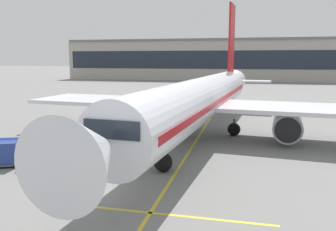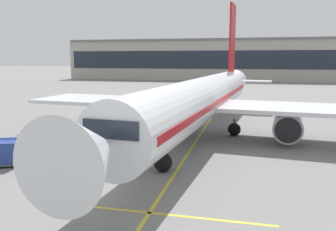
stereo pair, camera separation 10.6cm
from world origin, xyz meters
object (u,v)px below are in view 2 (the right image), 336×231
at_px(baggage_cart_second, 41,150).
at_px(ground_crew_marshaller, 88,138).
at_px(belt_loader, 128,141).
at_px(ground_crew_by_carts, 101,149).
at_px(parked_airplane, 202,99).
at_px(ground_crew_wingwalker, 74,144).
at_px(ground_crew_by_loader, 120,143).
at_px(baggage_cart_third, 4,152).
at_px(safety_cone_engine_keepout, 135,133).
at_px(baggage_cart_lead, 82,148).

bearing_deg(baggage_cart_second, ground_crew_marshaller, 69.83).
relative_size(belt_loader, ground_crew_by_carts, 2.95).
relative_size(parked_airplane, ground_crew_wingwalker, 26.62).
bearing_deg(ground_crew_wingwalker, belt_loader, 29.64).
height_order(parked_airplane, ground_crew_marshaller, parked_airplane).
distance_m(ground_crew_by_loader, ground_crew_wingwalker, 3.55).
bearing_deg(parked_airplane, baggage_cart_second, -130.68).
height_order(ground_crew_by_loader, ground_crew_wingwalker, same).
bearing_deg(baggage_cart_third, ground_crew_by_loader, 31.75).
height_order(baggage_cart_third, ground_crew_by_carts, baggage_cart_third).
bearing_deg(baggage_cart_second, parked_airplane, 49.32).
distance_m(ground_crew_by_carts, ground_crew_wingwalker, 2.98).
distance_m(ground_crew_marshaller, ground_crew_wingwalker, 2.11).
distance_m(belt_loader, safety_cone_engine_keepout, 5.73).
bearing_deg(baggage_cart_third, baggage_cart_lead, 23.32).
distance_m(baggage_cart_lead, baggage_cart_second, 2.92).
bearing_deg(ground_crew_by_loader, baggage_cart_third, -148.25).
bearing_deg(baggage_cart_second, baggage_cart_lead, 22.21).
height_order(belt_loader, baggage_cart_second, belt_loader).
height_order(baggage_cart_lead, baggage_cart_second, same).
distance_m(baggage_cart_lead, baggage_cart_third, 5.41).
bearing_deg(parked_airplane, ground_crew_by_carts, -119.23).
bearing_deg(safety_cone_engine_keepout, belt_loader, -77.18).
relative_size(baggage_cart_second, safety_cone_engine_keepout, 4.41).
height_order(baggage_cart_second, safety_cone_engine_keepout, baggage_cart_second).
distance_m(parked_airplane, baggage_cart_lead, 13.26).
distance_m(ground_crew_wingwalker, safety_cone_engine_keepout, 8.06).
bearing_deg(ground_crew_marshaller, belt_loader, 0.13).
distance_m(belt_loader, baggage_cart_third, 9.10).
xyz_separation_m(ground_crew_by_carts, ground_crew_wingwalker, (-2.78, 1.06, 0.00)).
height_order(baggage_cart_second, baggage_cart_third, same).
relative_size(baggage_cart_second, ground_crew_wingwalker, 1.61).
height_order(ground_crew_by_carts, safety_cone_engine_keepout, ground_crew_by_carts).
bearing_deg(ground_crew_by_carts, belt_loader, 73.91).
relative_size(baggage_cart_lead, ground_crew_marshaller, 1.61).
xyz_separation_m(baggage_cart_second, ground_crew_by_carts, (4.18, 1.15, -0.00)).
bearing_deg(parked_airplane, baggage_cart_lead, -124.81).
distance_m(baggage_cart_third, ground_crew_marshaller, 6.59).
bearing_deg(ground_crew_by_loader, ground_crew_marshaller, 162.58).
relative_size(parked_airplane, baggage_cart_third, 16.51).
xyz_separation_m(parked_airplane, safety_cone_engine_keepout, (-6.29, -1.90, -3.31)).
bearing_deg(ground_crew_by_carts, baggage_cart_third, -161.23).
xyz_separation_m(parked_airplane, baggage_cart_second, (-10.12, -11.77, -2.62)).
bearing_deg(ground_crew_wingwalker, baggage_cart_third, -138.34).
xyz_separation_m(ground_crew_by_loader, ground_crew_by_carts, (-0.59, -2.16, 0.00)).
height_order(belt_loader, ground_crew_by_carts, belt_loader).
bearing_deg(baggage_cart_lead, ground_crew_wingwalker, 139.65).
distance_m(baggage_cart_second, ground_crew_wingwalker, 2.62).
distance_m(belt_loader, ground_crew_marshaller, 3.51).
bearing_deg(belt_loader, parked_airplane, 55.99).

